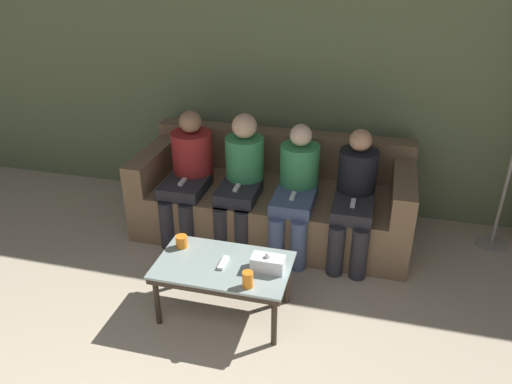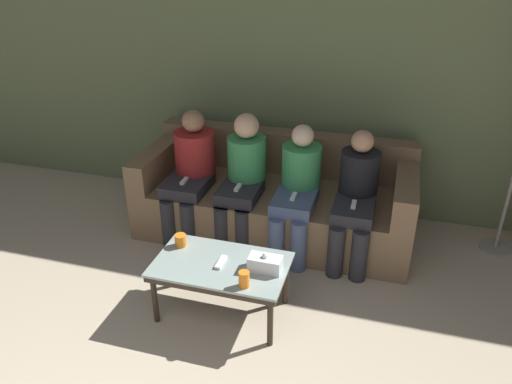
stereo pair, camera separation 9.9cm
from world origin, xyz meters
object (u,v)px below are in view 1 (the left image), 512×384
Objects in this scene: couch at (274,198)px; seated_person_left_end at (189,170)px; seated_person_mid_right at (296,186)px; seated_person_mid_left at (242,175)px; coffee_table at (223,269)px; tissue_box at (268,263)px; cup_near_right at (248,279)px; cup_near_left at (182,242)px; seated_person_right_end at (355,193)px; game_remote at (223,263)px.

couch is 0.80m from seated_person_left_end.
seated_person_mid_right is (0.95, -0.02, -0.03)m from seated_person_left_end.
coffee_table is at bearing -81.11° from seated_person_mid_left.
tissue_box is (0.23, -1.21, 0.17)m from couch.
seated_person_left_end is at bearing 125.39° from cup_near_right.
seated_person_mid_left is (-0.24, -0.21, 0.30)m from couch.
coffee_table is at bearing -107.66° from seated_person_mid_right.
seated_person_mid_right is at bearing -1.46° from seated_person_left_end.
cup_near_left is at bearing -102.16° from seated_person_mid_left.
seated_person_right_end is at bearing 37.07° from cup_near_left.
seated_person_mid_right is at bearing 85.63° from cup_near_right.
couch is 2.14× the size of seated_person_mid_left.
seated_person_mid_left is 1.05× the size of seated_person_right_end.
cup_near_left is at bearing -72.34° from seated_person_left_end.
cup_near_left is at bearing -142.93° from seated_person_right_end.
tissue_box is 0.21× the size of seated_person_right_end.
seated_person_right_end is at bearing 51.35° from coffee_table.
cup_near_right is at bearing -72.35° from seated_person_mid_left.
seated_person_right_end is at bearing -0.48° from seated_person_mid_right.
coffee_table is 0.87× the size of seated_person_right_end.
cup_near_right is at bearing -115.58° from seated_person_right_end.
seated_person_mid_right reaches higher than tissue_box.
couch is at bearing 95.92° from cup_near_right.
seated_person_left_end reaches higher than seated_person_right_end.
seated_person_left_end is at bearing 121.93° from game_remote.
seated_person_left_end is at bearing -163.82° from couch.
seated_person_right_end is at bearing -1.13° from seated_person_left_end.
cup_near_left is 0.08× the size of seated_person_mid_right.
couch reaches higher than tissue_box.
seated_person_mid_left reaches higher than cup_near_left.
couch is 1.23m from coffee_table.
game_remote is (-0.23, 0.19, -0.04)m from cup_near_right.
couch is at bearing 100.71° from tissue_box.
cup_near_left is at bearing 150.99° from cup_near_right.
seated_person_right_end is (0.95, -0.03, -0.03)m from seated_person_mid_left.
seated_person_left_end is 0.95m from seated_person_mid_right.
couch is 21.57× the size of cup_near_right.
couch is 2.23× the size of seated_person_right_end.
seated_person_mid_right is (0.32, 0.99, 0.14)m from game_remote.
seated_person_mid_right is (0.67, 0.87, 0.11)m from cup_near_left.
cup_near_right is at bearing -40.48° from coffee_table.
couch is 0.80m from seated_person_right_end.
seated_person_right_end reaches higher than seated_person_mid_right.
couch reaches higher than cup_near_right.
cup_near_right is (0.15, -1.42, 0.17)m from couch.
seated_person_mid_left is at bearing 77.84° from cup_near_left.
couch is at bearing 41.20° from seated_person_mid_left.
couch is at bearing 135.82° from seated_person_mid_right.
seated_person_right_end is (0.79, 0.99, 0.19)m from coffee_table.
seated_person_mid_left reaches higher than game_remote.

